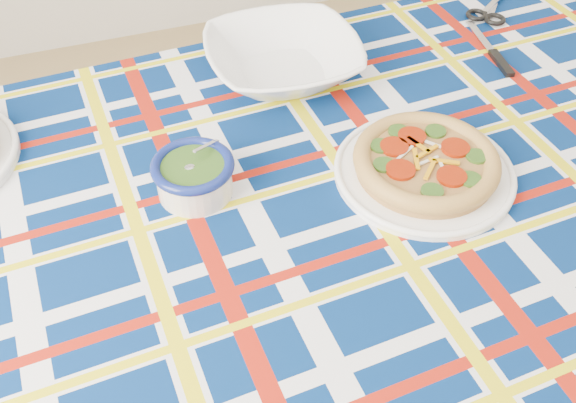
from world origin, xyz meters
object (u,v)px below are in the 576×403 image
object	(u,v)px
dining_table	(309,241)
serving_bowl	(283,59)
pesto_bowl	(194,174)
main_focaccia_plate	(426,162)

from	to	relation	value
dining_table	serving_bowl	distance (m)	0.40
serving_bowl	pesto_bowl	bearing A→B (deg)	-132.41
main_focaccia_plate	dining_table	bearing A→B (deg)	-178.14
main_focaccia_plate	pesto_bowl	bearing A→B (deg)	166.35
dining_table	pesto_bowl	bearing A→B (deg)	146.37
main_focaccia_plate	pesto_bowl	distance (m)	0.38
dining_table	main_focaccia_plate	bearing A→B (deg)	-1.09
pesto_bowl	serving_bowl	distance (m)	0.37
main_focaccia_plate	serving_bowl	world-z (taller)	serving_bowl
dining_table	serving_bowl	xyz separation A→B (m)	(0.08, 0.37, 0.12)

